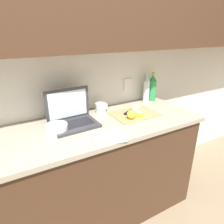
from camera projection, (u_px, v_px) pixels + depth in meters
name	position (u px, v px, depth m)	size (l,w,h in m)	color
ground_plane	(91.00, 214.00, 1.84)	(12.00, 12.00, 0.00)	#847056
wall_back	(69.00, 32.00, 1.45)	(5.20, 0.38, 2.60)	white
counter_unit	(86.00, 174.00, 1.66)	(1.86, 0.65, 0.90)	#472D1E
laptop	(72.00, 116.00, 1.52)	(0.35, 0.26, 0.26)	#333338
cutting_board	(134.00, 114.00, 1.71)	(0.38, 0.28, 0.01)	tan
knife	(130.00, 111.00, 1.74)	(0.25, 0.14, 0.02)	silver
lemon_half_cut	(139.00, 114.00, 1.66)	(0.07, 0.07, 0.04)	yellow
lemon_whole_beside	(131.00, 114.00, 1.60)	(0.07, 0.07, 0.07)	yellow
bottle_green_soda	(146.00, 88.00, 1.98)	(0.06, 0.06, 0.29)	silver
bottle_oil_tall	(152.00, 88.00, 2.02)	(0.08, 0.08, 0.29)	#2D934C
measuring_cup	(101.00, 108.00, 1.73)	(0.11, 0.09, 0.09)	silver
bowl_white	(57.00, 128.00, 1.41)	(0.15, 0.15, 0.06)	white
dish_towel	(108.00, 137.00, 1.33)	(0.22, 0.16, 0.02)	silver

